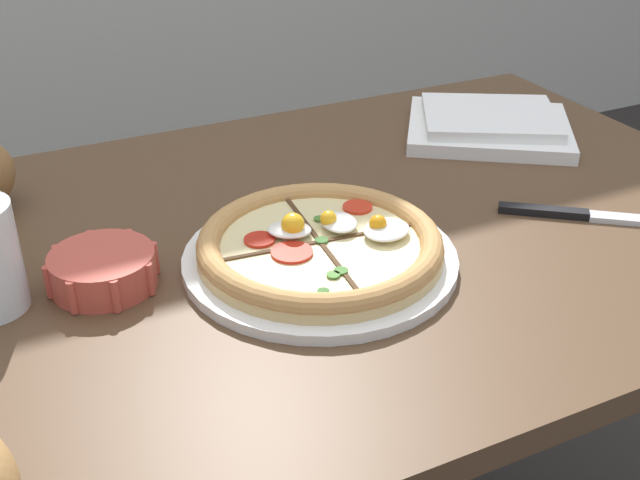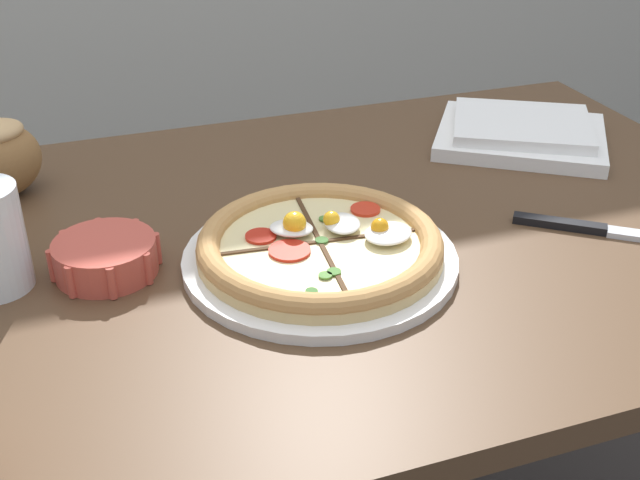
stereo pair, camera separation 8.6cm
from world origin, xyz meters
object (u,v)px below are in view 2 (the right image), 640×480
pizza (320,248)px  dining_table (318,314)px  napkin_folded (521,133)px  ramekin_bowl (105,256)px  knife_main (622,233)px

pizza → dining_table: bearing=73.2°
pizza → napkin_folded: (0.39, 0.22, -0.00)m
ramekin_bowl → napkin_folded: size_ratio=0.38×
dining_table → pizza: 0.16m
ramekin_bowl → napkin_folded: 0.63m
napkin_folded → knife_main: size_ratio=1.43×
dining_table → napkin_folded: napkin_folded is taller
pizza → napkin_folded: bearing=29.9°
pizza → napkin_folded: 0.45m
dining_table → pizza: size_ratio=3.90×
napkin_folded → knife_main: 0.29m
pizza → knife_main: size_ratio=1.39×
ramekin_bowl → napkin_folded: bearing=15.1°
dining_table → napkin_folded: bearing=22.7°
dining_table → knife_main: bearing=-21.2°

